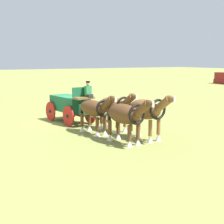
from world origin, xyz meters
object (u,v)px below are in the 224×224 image
Objects in this scene: draft_horse_rear_near at (114,107)px; draft_horse_lead_off at (126,115)px; show_wagon at (71,105)px; draft_horse_lead_near at (146,111)px; draft_horse_rear_off at (95,110)px.

draft_horse_rear_near reaches higher than draft_horse_lead_off.
show_wagon is 1.84× the size of draft_horse_rear_near.
draft_horse_rear_near is at bearing -175.29° from draft_horse_lead_near.
draft_horse_rear_near is 2.60m from draft_horse_lead_near.
draft_horse_lead_near reaches higher than draft_horse_rear_near.
draft_horse_lead_off is at bearing -1.30° from show_wagon.
draft_horse_lead_off is (0.11, -1.30, -0.09)m from draft_horse_lead_near.
draft_horse_rear_off is 2.89m from draft_horse_lead_near.
show_wagon reaches higher than draft_horse_lead_near.
draft_horse_lead_off is at bearing -21.84° from draft_horse_rear_near.
draft_horse_rear_near reaches higher than draft_horse_rear_off.
draft_horse_rear_off is at bearing -84.54° from draft_horse_rear_near.
draft_horse_rear_off is (3.68, -0.35, 0.18)m from show_wagon.
draft_horse_rear_off is at bearing -175.29° from draft_horse_lead_off.
draft_horse_rear_off is 2.59m from draft_horse_lead_off.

